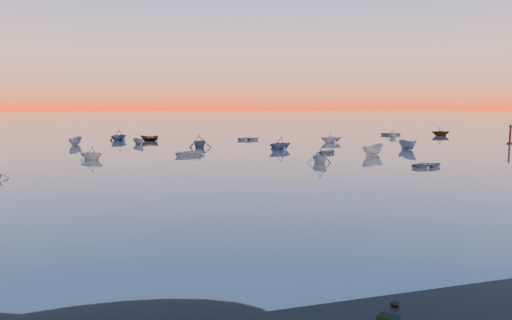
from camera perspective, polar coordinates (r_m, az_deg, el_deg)
name	(u,v)px	position (r m, az deg, el deg)	size (l,w,h in m)	color
ground	(165,132)	(118.84, -10.36, 3.18)	(600.00, 600.00, 0.00)	#70655E
mud_lobes	(483,263)	(23.73, 24.51, -10.62)	(140.00, 6.00, 0.07)	black
moored_fleet	(208,150)	(72.63, -5.45, 1.18)	(124.00, 58.00, 1.20)	#BBBBB7
boat_near_center	(373,155)	(66.19, 13.22, 0.51)	(4.22, 1.79, 1.46)	#BBBBB7
boat_near_right	(320,163)	(56.70, 7.31, -0.36)	(3.61, 1.62, 1.26)	#BBBBB7
channel_marker	(510,136)	(92.57, 27.04, 2.48)	(0.96, 0.96, 3.42)	#45110E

